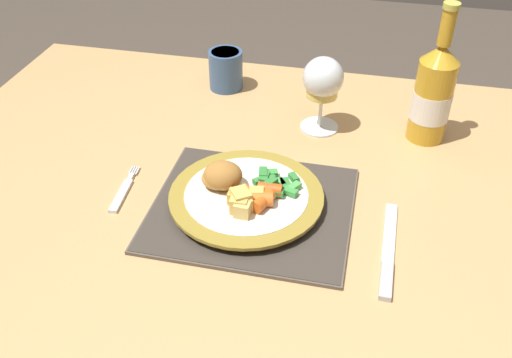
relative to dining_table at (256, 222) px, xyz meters
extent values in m
cube|color=tan|center=(0.00, 0.00, 0.08)|extent=(1.23, 0.87, 0.04)
cube|color=tan|center=(-0.56, 0.38, -0.29)|extent=(0.06, 0.06, 0.70)
cube|color=tan|center=(0.56, 0.38, -0.29)|extent=(0.06, 0.06, 0.70)
cube|color=brown|center=(0.01, -0.08, 0.10)|extent=(0.32, 0.28, 0.01)
cube|color=#3C352E|center=(0.01, -0.08, 0.10)|extent=(0.31, 0.27, 0.00)
cylinder|color=white|center=(0.00, -0.07, 0.11)|extent=(0.20, 0.20, 0.01)
cylinder|color=olive|center=(0.00, -0.07, 0.12)|extent=(0.25, 0.25, 0.01)
cylinder|color=white|center=(0.00, -0.07, 0.12)|extent=(0.20, 0.20, 0.00)
ellipsoid|color=#B77F3D|center=(-0.05, -0.06, 0.14)|extent=(0.05, 0.05, 0.03)
ellipsoid|color=#A87033|center=(-0.04, -0.06, 0.14)|extent=(0.07, 0.06, 0.04)
cube|color=#4CA84C|center=(0.05, -0.04, 0.13)|extent=(0.02, 0.02, 0.01)
cube|color=#338438|center=(0.07, -0.02, 0.13)|extent=(0.02, 0.02, 0.01)
cube|color=green|center=(0.03, -0.02, 0.13)|extent=(0.03, 0.02, 0.01)
cube|color=#338438|center=(0.04, -0.05, 0.14)|extent=(0.02, 0.03, 0.01)
cube|color=green|center=(0.04, -0.05, 0.13)|extent=(0.03, 0.03, 0.01)
cube|color=#338438|center=(0.01, -0.04, 0.13)|extent=(0.02, 0.02, 0.01)
cube|color=#4CA84C|center=(0.07, -0.04, 0.13)|extent=(0.02, 0.03, 0.01)
cube|color=#338438|center=(0.02, -0.03, 0.13)|extent=(0.01, 0.03, 0.01)
cube|color=#338438|center=(0.06, -0.04, 0.13)|extent=(0.02, 0.03, 0.01)
cube|color=green|center=(0.07, -0.06, 0.13)|extent=(0.03, 0.02, 0.01)
cube|color=green|center=(0.05, -0.07, 0.13)|extent=(0.02, 0.01, 0.01)
cube|color=#338438|center=(0.02, -0.03, 0.13)|extent=(0.02, 0.03, 0.01)
cube|color=green|center=(0.03, -0.07, 0.13)|extent=(0.03, 0.02, 0.01)
cube|color=#338438|center=(0.03, -0.03, 0.13)|extent=(0.02, 0.02, 0.01)
cylinder|color=#CC5119|center=(0.04, -0.06, 0.13)|extent=(0.04, 0.02, 0.02)
cylinder|color=orange|center=(0.03, -0.08, 0.13)|extent=(0.03, 0.04, 0.02)
cylinder|color=orange|center=(0.01, -0.08, 0.13)|extent=(0.04, 0.03, 0.02)
cylinder|color=orange|center=(0.03, -0.09, 0.13)|extent=(0.04, 0.03, 0.02)
cylinder|color=orange|center=(0.03, -0.10, 0.13)|extent=(0.04, 0.05, 0.02)
cube|color=silver|center=(-0.21, -0.09, 0.10)|extent=(0.02, 0.08, 0.01)
cube|color=silver|center=(-0.21, -0.04, 0.10)|extent=(0.01, 0.02, 0.01)
cube|color=silver|center=(-0.21, -0.02, 0.10)|extent=(0.00, 0.02, 0.00)
cube|color=silver|center=(-0.21, -0.02, 0.10)|extent=(0.00, 0.02, 0.00)
cube|color=silver|center=(-0.21, -0.02, 0.10)|extent=(0.00, 0.02, 0.00)
cube|color=silver|center=(-0.22, -0.02, 0.10)|extent=(0.00, 0.02, 0.00)
cube|color=silver|center=(0.23, -0.09, 0.10)|extent=(0.02, 0.13, 0.00)
cube|color=#B2B2B7|center=(0.23, -0.19, 0.10)|extent=(0.02, 0.07, 0.01)
cylinder|color=silver|center=(0.08, 0.19, 0.10)|extent=(0.07, 0.07, 0.00)
cylinder|color=silver|center=(0.08, 0.19, 0.13)|extent=(0.01, 0.01, 0.07)
ellipsoid|color=silver|center=(0.08, 0.19, 0.20)|extent=(0.08, 0.08, 0.08)
cylinder|color=#EACC66|center=(0.08, 0.19, 0.18)|extent=(0.06, 0.06, 0.04)
cylinder|color=gold|center=(0.28, 0.20, 0.17)|extent=(0.07, 0.07, 0.16)
cone|color=gold|center=(0.28, 0.20, 0.27)|extent=(0.07, 0.07, 0.03)
cylinder|color=gold|center=(0.28, 0.20, 0.31)|extent=(0.02, 0.02, 0.06)
cylinder|color=#BFB74C|center=(0.28, 0.20, 0.35)|extent=(0.03, 0.03, 0.01)
cylinder|color=white|center=(0.28, 0.20, 0.16)|extent=(0.07, 0.07, 0.05)
cube|color=#DBB256|center=(0.01, -0.11, 0.13)|extent=(0.03, 0.03, 0.02)
cube|color=#E5BC66|center=(0.01, -0.12, 0.13)|extent=(0.02, 0.02, 0.02)
cube|color=gold|center=(-0.01, -0.10, 0.13)|extent=(0.02, 0.02, 0.02)
cube|color=#DBB256|center=(0.00, -0.10, 0.14)|extent=(0.04, 0.04, 0.03)
cube|color=#DBB256|center=(0.02, -0.08, 0.13)|extent=(0.03, 0.02, 0.02)
cube|color=#DBB256|center=(0.00, -0.11, 0.13)|extent=(0.03, 0.02, 0.03)
cylinder|color=#385684|center=(-0.14, 0.31, 0.14)|extent=(0.07, 0.07, 0.08)
cylinder|color=#1E2F48|center=(-0.14, 0.31, 0.17)|extent=(0.06, 0.06, 0.01)
camera|label=1|loc=(0.17, -0.75, 0.69)|focal=40.00mm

